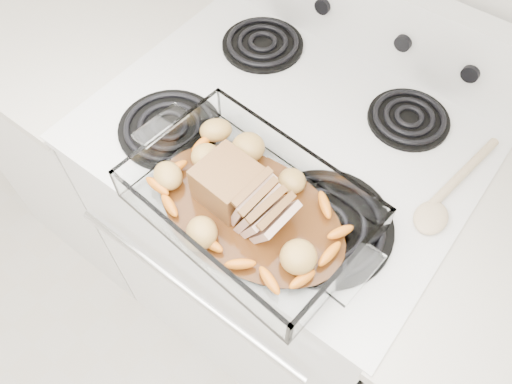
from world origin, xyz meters
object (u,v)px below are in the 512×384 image
Objects in this scene: electric_range at (281,230)px; baking_dish at (249,208)px; pork_roast at (237,192)px; counter_left at (117,125)px; counter_right at (503,379)px.

electric_range is 2.70× the size of baking_dish.
baking_dish is at bearing -73.18° from electric_range.
pork_roast is (-0.03, 0.00, 0.03)m from baking_dish.
counter_left is at bearing -179.90° from electric_range.
pork_roast reaches higher than counter_left.
pork_roast is at bearing -175.19° from baking_dish.
counter_right is 5.03× the size of pork_roast.
baking_dish is 0.04m from pork_roast.
electric_range reaches higher than counter_right.
counter_left and counter_right have the same top height.
pork_roast is (-0.62, -0.22, 0.52)m from counter_right.
electric_range is 0.56m from pork_roast.
electric_range is at bearing 111.62° from baking_dish.
baking_dish is (0.73, -0.22, 0.50)m from counter_left.
electric_range is 1.20× the size of counter_right.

